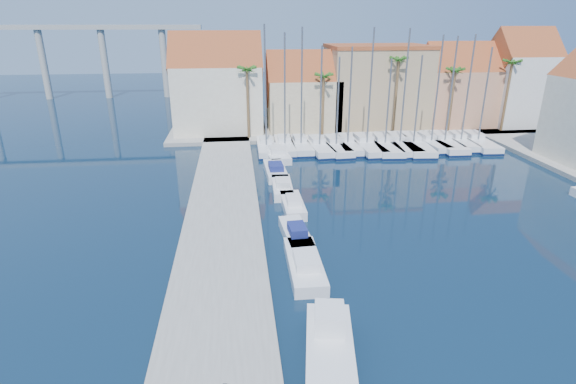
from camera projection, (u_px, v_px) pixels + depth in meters
name	position (u px, v px, depth m)	size (l,w,h in m)	color
ground	(399.00, 348.00, 22.23)	(260.00, 260.00, 0.00)	black
quay_west	(222.00, 233.00, 33.70)	(6.00, 77.00, 0.50)	gray
shore_north	(354.00, 126.00, 67.76)	(54.00, 16.00, 0.50)	gray
fishing_boat	(330.00, 351.00, 20.90)	(3.24, 6.82, 2.29)	navy
motorboat_west_0	(305.00, 264.00, 28.85)	(2.13, 6.51, 1.40)	white
motorboat_west_1	(296.00, 234.00, 32.93)	(2.07, 5.46, 1.40)	white
motorboat_west_2	(293.00, 204.00, 38.25)	(1.73, 5.32, 1.40)	white
motorboat_west_3	(282.00, 187.00, 42.29)	(1.99, 5.65, 1.40)	white
motorboat_west_4	(275.00, 170.00, 47.03)	(2.16, 6.35, 1.40)	white
motorboat_west_5	(276.00, 153.00, 53.09)	(3.09, 7.53, 1.40)	white
sailboat_0	(266.00, 146.00, 55.41)	(2.31, 8.32, 14.86)	white
sailboat_1	(285.00, 145.00, 56.09)	(2.52, 8.63, 13.96)	white
sailboat_2	(300.00, 145.00, 56.16)	(2.33, 8.21, 14.55)	white
sailboat_3	(318.00, 146.00, 55.69)	(2.98, 9.01, 12.56)	white
sailboat_4	(335.00, 146.00, 55.81)	(3.04, 9.23, 11.30)	white
sailboat_5	(347.00, 144.00, 56.56)	(2.64, 9.06, 12.39)	white
sailboat_6	(365.00, 144.00, 56.57)	(3.20, 10.42, 14.52)	white
sailboat_7	(384.00, 145.00, 56.59)	(3.68, 10.89, 11.08)	white
sailboat_8	(398.00, 143.00, 57.02)	(3.09, 10.79, 14.41)	white
sailboat_9	(412.00, 144.00, 56.95)	(3.86, 11.41, 11.42)	white
sailboat_10	(429.00, 142.00, 57.45)	(2.95, 8.59, 13.66)	white
sailboat_11	(443.00, 142.00, 57.69)	(3.10, 10.56, 13.53)	white
sailboat_12	(459.00, 141.00, 57.95)	(2.86, 8.58, 13.72)	white
sailboat_13	(476.00, 141.00, 58.01)	(3.28, 10.08, 12.26)	white
building_0	(218.00, 87.00, 62.45)	(12.30, 9.00, 13.50)	beige
building_1	(303.00, 95.00, 64.17)	(10.30, 8.00, 11.00)	tan
building_2	(376.00, 86.00, 65.94)	(14.20, 10.20, 11.50)	tan
building_3	(456.00, 88.00, 66.44)	(10.30, 8.00, 12.00)	tan
building_4	(519.00, 80.00, 66.09)	(8.30, 8.00, 14.00)	silver
palm_0	(247.00, 72.00, 57.33)	(2.60, 2.60, 10.15)	brown
palm_1	(324.00, 78.00, 58.74)	(2.60, 2.60, 9.15)	brown
palm_2	(399.00, 63.00, 59.14)	(2.60, 2.60, 11.15)	brown
palm_3	(455.00, 73.00, 60.50)	(2.60, 2.60, 9.65)	brown
palm_4	(512.00, 65.00, 61.02)	(2.60, 2.60, 10.65)	brown
viaduct	(77.00, 47.00, 90.48)	(48.00, 2.20, 14.45)	#9E9E99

